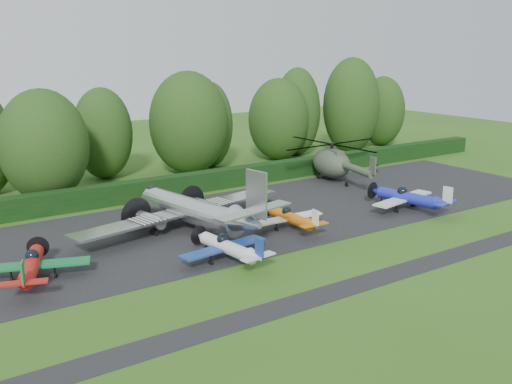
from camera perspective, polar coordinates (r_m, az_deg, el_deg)
ground at (r=41.85m, az=5.07°, el=-6.29°), size 160.00×160.00×0.00m
apron at (r=49.60m, az=-2.14°, el=-2.90°), size 70.00×18.00×0.01m
taxiway_verge at (r=37.71m, az=10.82°, el=-8.90°), size 70.00×2.00×0.00m
hedgerow at (r=58.92m, az=-7.73°, el=-0.22°), size 90.00×1.60×2.00m
transport_plane at (r=46.56m, az=-6.39°, el=-1.85°), size 20.05×15.38×6.43m
light_plane_red at (r=39.46m, az=-21.54°, el=-6.83°), size 7.14×7.51×2.75m
light_plane_white at (r=40.12m, az=-2.86°, el=-5.51°), size 6.88×7.23×2.64m
light_plane_orange at (r=47.02m, az=3.46°, el=-2.56°), size 6.55×6.88×2.52m
light_plane_blue at (r=54.10m, az=14.98°, el=-0.55°), size 7.78×8.18×2.99m
helicopter at (r=64.61m, az=7.60°, el=3.15°), size 13.12×15.36×4.23m
sign_board at (r=75.13m, az=12.73°, el=3.60°), size 2.90×0.11×1.63m
tree_0 at (r=71.11m, az=-4.57°, el=6.70°), size 5.51×5.51×10.55m
tree_2 at (r=58.67m, az=-20.46°, el=4.38°), size 8.53×8.53×10.91m
tree_4 at (r=78.78m, az=4.14°, el=7.98°), size 6.34×6.34×11.98m
tree_5 at (r=66.82m, az=-15.08°, el=5.66°), size 6.67×6.67×10.34m
tree_6 at (r=67.52m, az=-6.75°, el=6.87°), size 9.26×9.26×12.02m
tree_7 at (r=81.26m, az=9.50°, el=8.49°), size 7.84×7.84×13.28m
tree_8 at (r=75.57m, az=2.27°, el=7.27°), size 7.98×7.98×10.74m
tree_10 at (r=88.73m, az=12.49°, el=7.89°), size 6.77×6.77×10.39m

